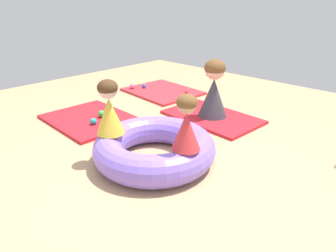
% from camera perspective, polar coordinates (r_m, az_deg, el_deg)
% --- Properties ---
extents(ground_plane, '(8.00, 8.00, 0.00)m').
position_cam_1_polar(ground_plane, '(3.12, -2.70, -7.36)').
color(ground_plane, tan).
extents(gym_mat_near_left, '(1.30, 1.09, 0.04)m').
position_cam_1_polar(gym_mat_near_left, '(5.48, -1.04, 6.49)').
color(gym_mat_near_left, red).
rests_on(gym_mat_near_left, ground).
extents(gym_mat_far_left, '(1.25, 1.02, 0.04)m').
position_cam_1_polar(gym_mat_far_left, '(4.35, -14.31, 1.29)').
color(gym_mat_far_left, red).
rests_on(gym_mat_far_left, ground).
extents(gym_mat_front, '(1.34, 0.89, 0.04)m').
position_cam_1_polar(gym_mat_front, '(4.33, 8.24, 1.69)').
color(gym_mat_front, red).
rests_on(gym_mat_front, ground).
extents(inflatable_cushion, '(1.25, 1.25, 0.31)m').
position_cam_1_polar(inflatable_cushion, '(3.13, -2.56, -4.08)').
color(inflatable_cushion, '#8466E0').
rests_on(inflatable_cushion, ground).
extents(child_in_yellow, '(0.36, 0.36, 0.55)m').
position_cam_1_polar(child_in_yellow, '(3.04, -10.97, 3.36)').
color(child_in_yellow, yellow).
rests_on(child_in_yellow, inflatable_cushion).
extents(child_in_red, '(0.34, 0.34, 0.51)m').
position_cam_1_polar(child_in_red, '(2.67, 3.47, 0.54)').
color(child_in_red, red).
rests_on(child_in_red, inflatable_cushion).
extents(adult_seated, '(0.43, 0.43, 0.79)m').
position_cam_1_polar(adult_seated, '(4.21, 8.55, 6.82)').
color(adult_seated, '#383842').
rests_on(adult_seated, gym_mat_front).
extents(play_ball_green, '(0.10, 0.10, 0.10)m').
position_cam_1_polar(play_ball_green, '(4.31, -12.33, 2.23)').
color(play_ball_green, green).
rests_on(play_ball_green, gym_mat_far_left).
extents(play_ball_blue, '(0.07, 0.07, 0.07)m').
position_cam_1_polar(play_ball_blue, '(5.64, -4.51, 7.49)').
color(play_ball_blue, blue).
rests_on(play_ball_blue, gym_mat_near_left).
extents(play_ball_pink, '(0.09, 0.09, 0.09)m').
position_cam_1_polar(play_ball_pink, '(5.61, -6.67, 7.42)').
color(play_ball_pink, pink).
rests_on(play_ball_pink, gym_mat_near_left).
extents(play_ball_teal, '(0.09, 0.09, 0.09)m').
position_cam_1_polar(play_ball_teal, '(4.09, -13.80, 0.86)').
color(play_ball_teal, teal).
rests_on(play_ball_teal, gym_mat_far_left).
extents(play_ball_yellow, '(0.08, 0.08, 0.08)m').
position_cam_1_polar(play_ball_yellow, '(4.03, -9.84, 0.79)').
color(play_ball_yellow, yellow).
rests_on(play_ball_yellow, gym_mat_far_left).
extents(play_ball_red, '(0.06, 0.06, 0.06)m').
position_cam_1_polar(play_ball_red, '(5.27, 3.49, 6.36)').
color(play_ball_red, red).
rests_on(play_ball_red, gym_mat_near_left).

